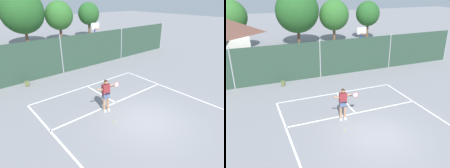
# 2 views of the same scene
# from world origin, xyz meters

# --- Properties ---
(ground_plane) EXTENTS (120.00, 120.00, 0.00)m
(ground_plane) POSITION_xyz_m (0.00, 0.00, 0.00)
(ground_plane) COLOR gray
(court_markings) EXTENTS (8.30, 11.10, 0.01)m
(court_markings) POSITION_xyz_m (0.00, 0.65, 0.00)
(court_markings) COLOR white
(court_markings) RESTS_ON ground
(chainlink_fence) EXTENTS (26.09, 0.09, 3.08)m
(chainlink_fence) POSITION_xyz_m (0.00, 9.00, 1.47)
(chainlink_fence) COLOR #284233
(chainlink_fence) RESTS_ON ground
(basketball_hoop) EXTENTS (0.90, 0.67, 3.55)m
(basketball_hoop) POSITION_xyz_m (4.26, 10.25, 2.31)
(basketball_hoop) COLOR #284CB2
(basketball_hoop) RESTS_ON ground
(treeline_backdrop) EXTENTS (24.87, 4.60, 6.68)m
(treeline_backdrop) POSITION_xyz_m (-1.24, 20.33, 3.89)
(treeline_backdrop) COLOR brown
(treeline_backdrop) RESTS_ON ground
(tennis_player) EXTENTS (1.44, 0.31, 1.85)m
(tennis_player) POSITION_xyz_m (-0.96, 2.16, 1.11)
(tennis_player) COLOR silver
(tennis_player) RESTS_ON ground
(tennis_ball) EXTENTS (0.07, 0.07, 0.07)m
(tennis_ball) POSITION_xyz_m (-1.37, 1.00, 0.03)
(tennis_ball) COLOR #CCE033
(tennis_ball) RESTS_ON ground
(backpack_olive) EXTENTS (0.32, 0.31, 0.46)m
(backpack_olive) POSITION_xyz_m (-3.19, 8.23, 0.19)
(backpack_olive) COLOR #566038
(backpack_olive) RESTS_ON ground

